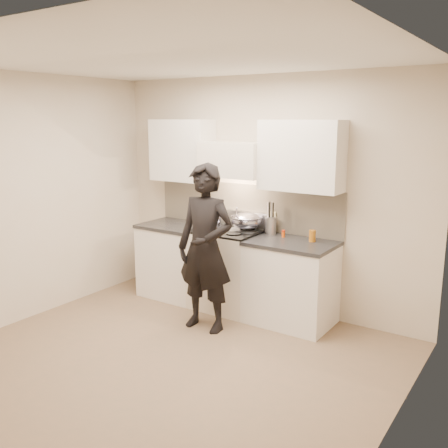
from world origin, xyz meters
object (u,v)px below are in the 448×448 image
Objects in this scene: stove at (228,269)px; utensil_crock at (270,224)px; wok at (246,221)px; counter_right at (291,282)px; person at (205,248)px.

utensil_crock is at bearing 23.76° from stove.
stove is at bearing -153.91° from wok.
stove is 0.62m from wok.
utensil_crock is at bearing 152.13° from counter_right.
person is at bearing -110.32° from utensil_crock.
wok is at bearing 171.34° from counter_right.
person is at bearing -137.07° from counter_right.
utensil_crock is at bearing 21.90° from wok.
person reaches higher than counter_right.
utensil_crock is (-0.38, 0.20, 0.57)m from counter_right.
stove is at bearing 99.74° from person.
stove reaches higher than counter_right.
person is (-0.69, -0.64, 0.42)m from counter_right.
counter_right is 1.03m from person.
wok is (-0.63, 0.10, 0.60)m from counter_right.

